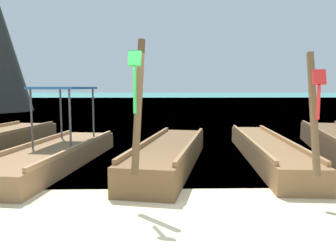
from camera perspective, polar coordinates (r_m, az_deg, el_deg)
name	(u,v)px	position (r m, az deg, el deg)	size (l,w,h in m)	color
ground	(173,213)	(5.47, 0.78, -14.32)	(120.00, 120.00, 0.00)	beige
sea_water	(161,97)	(66.42, -1.10, 4.79)	(120.00, 120.00, 0.00)	#2DB29E
longtail_boat_blue_ribbon	(55,153)	(8.99, -18.35, -4.32)	(2.17, 6.14, 2.49)	olive
longtail_boat_green_ribbon	(169,154)	(8.44, 0.24, -4.73)	(2.27, 5.83, 2.74)	brown
longtail_boat_red_ribbon	(266,150)	(9.53, 16.02, -3.85)	(1.54, 6.98, 2.55)	brown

